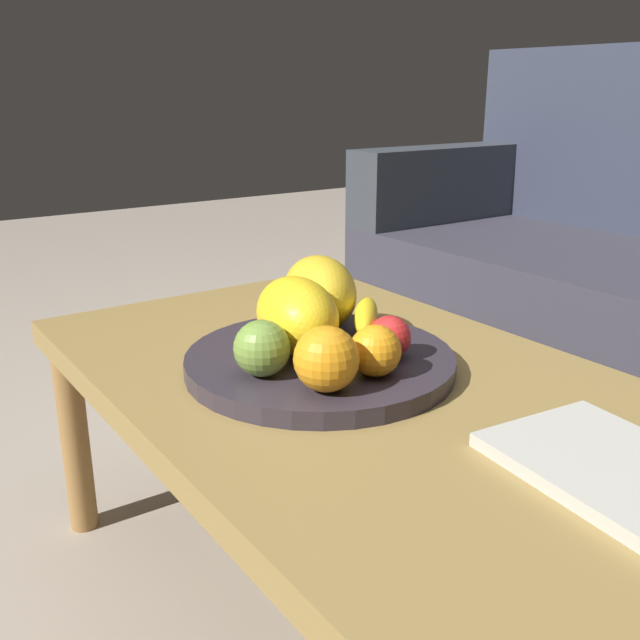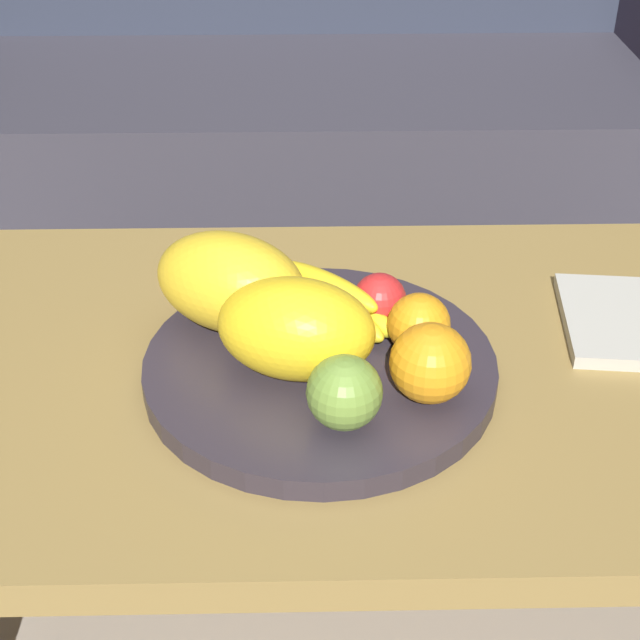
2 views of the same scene
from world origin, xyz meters
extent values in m
plane|color=#A19484|center=(0.00, 0.00, 0.00)|extent=(8.00, 8.00, 0.00)
cube|color=olive|center=(0.00, 0.00, 0.38)|extent=(1.04, 0.63, 0.04)
cylinder|color=olive|center=(-0.48, -0.28, 0.18)|extent=(0.05, 0.05, 0.36)
cylinder|color=olive|center=(-0.48, 0.28, 0.18)|extent=(0.05, 0.05, 0.36)
cube|color=#31363D|center=(-0.86, 1.02, 0.51)|extent=(0.14, 0.70, 0.22)
cylinder|color=#312A34|center=(-0.05, -0.03, 0.42)|extent=(0.38, 0.38, 0.03)
ellipsoid|color=yellow|center=(-0.15, 0.04, 0.49)|extent=(0.21, 0.18, 0.11)
ellipsoid|color=yellow|center=(-0.08, -0.05, 0.48)|extent=(0.19, 0.14, 0.11)
sphere|color=orange|center=(0.05, -0.02, 0.46)|extent=(0.07, 0.07, 0.07)
sphere|color=orange|center=(0.06, -0.10, 0.47)|extent=(0.08, 0.08, 0.08)
sphere|color=olive|center=(-0.03, -0.14, 0.47)|extent=(0.07, 0.07, 0.07)
sphere|color=red|center=(0.02, 0.04, 0.46)|extent=(0.06, 0.06, 0.06)
ellipsoid|color=yellow|center=(-0.02, 0.04, 0.45)|extent=(0.13, 0.13, 0.03)
ellipsoid|color=yellow|center=(-0.03, 0.04, 0.45)|extent=(0.12, 0.14, 0.03)
ellipsoid|color=yellow|center=(-0.05, 0.04, 0.47)|extent=(0.14, 0.12, 0.03)
cube|color=beige|center=(0.36, 0.05, 0.41)|extent=(0.27, 0.21, 0.02)
camera|label=1|loc=(0.72, -0.57, 0.79)|focal=39.81mm
camera|label=2|loc=(-0.07, -0.84, 1.02)|focal=51.95mm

